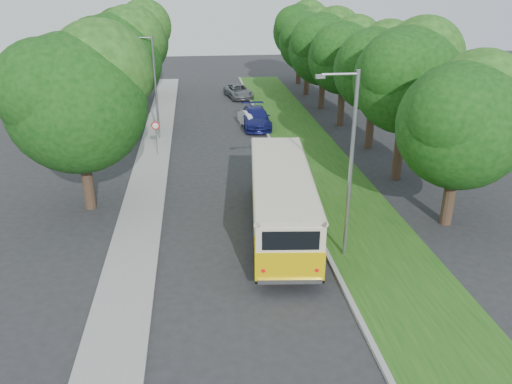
{
  "coord_description": "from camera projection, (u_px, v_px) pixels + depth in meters",
  "views": [
    {
      "loc": [
        -1.76,
        -20.69,
        11.1
      ],
      "look_at": [
        0.95,
        1.56,
        1.5
      ],
      "focal_mm": 35.0,
      "sensor_mm": 36.0,
      "label": 1
    }
  ],
  "objects": [
    {
      "name": "vintage_bus",
      "position": [
        281.0,
        201.0,
        23.18
      ],
      "size": [
        3.81,
        10.82,
        3.15
      ],
      "primitive_type": null,
      "rotation": [
        0.0,
        0.0,
        -0.1
      ],
      "color": "#E8BC07",
      "rests_on": "ground"
    },
    {
      "name": "curb",
      "position": [
        295.0,
        189.0,
        28.38
      ],
      "size": [
        0.2,
        70.0,
        0.15
      ],
      "primitive_type": "cube",
      "color": "gray",
      "rests_on": "ground"
    },
    {
      "name": "lamppost_near",
      "position": [
        349.0,
        162.0,
        19.91
      ],
      "size": [
        1.71,
        0.16,
        8.0
      ],
      "color": "gray",
      "rests_on": "ground"
    },
    {
      "name": "sidewalk",
      "position": [
        145.0,
        197.0,
        27.45
      ],
      "size": [
        2.2,
        70.0,
        0.12
      ],
      "primitive_type": "cube",
      "color": "gray",
      "rests_on": "ground"
    },
    {
      "name": "grass_verge",
      "position": [
        335.0,
        187.0,
        28.65
      ],
      "size": [
        4.5,
        70.0,
        0.13
      ],
      "primitive_type": "cube",
      "color": "#1C4E14",
      "rests_on": "ground"
    },
    {
      "name": "car_white",
      "position": [
        253.0,
        120.0,
        40.02
      ],
      "size": [
        2.34,
        4.28,
        1.34
      ],
      "primitive_type": "imported",
      "rotation": [
        0.0,
        0.0,
        0.24
      ],
      "color": "silver",
      "rests_on": "ground"
    },
    {
      "name": "car_silver",
      "position": [
        277.0,
        165.0,
        30.16
      ],
      "size": [
        3.06,
        4.55,
        1.44
      ],
      "primitive_type": "imported",
      "rotation": [
        0.0,
        0.0,
        0.35
      ],
      "color": "#BDBCC2",
      "rests_on": "ground"
    },
    {
      "name": "warning_sign",
      "position": [
        156.0,
        132.0,
        33.2
      ],
      "size": [
        0.56,
        0.1,
        2.5
      ],
      "color": "gray",
      "rests_on": "ground"
    },
    {
      "name": "treeline",
      "position": [
        259.0,
        53.0,
        37.88
      ],
      "size": [
        24.27,
        41.91,
        9.46
      ],
      "color": "#332319",
      "rests_on": "ground"
    },
    {
      "name": "car_grey",
      "position": [
        239.0,
        91.0,
        50.32
      ],
      "size": [
        2.98,
        5.02,
        1.31
      ],
      "primitive_type": "imported",
      "rotation": [
        0.0,
        0.0,
        0.18
      ],
      "color": "slate",
      "rests_on": "ground"
    },
    {
      "name": "car_blue",
      "position": [
        256.0,
        118.0,
        40.32
      ],
      "size": [
        2.23,
        5.35,
        1.54
      ],
      "primitive_type": "imported",
      "rotation": [
        0.0,
        0.0,
        -0.01
      ],
      "color": "navy",
      "rests_on": "ground"
    },
    {
      "name": "lamppost_far",
      "position": [
        154.0,
        84.0,
        35.91
      ],
      "size": [
        1.71,
        0.16,
        7.5
      ],
      "color": "gray",
      "rests_on": "ground"
    },
    {
      "name": "ground",
      "position": [
        240.0,
        235.0,
        23.45
      ],
      "size": [
        120.0,
        120.0,
        0.0
      ],
      "primitive_type": "plane",
      "color": "#262629",
      "rests_on": "ground"
    }
  ]
}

